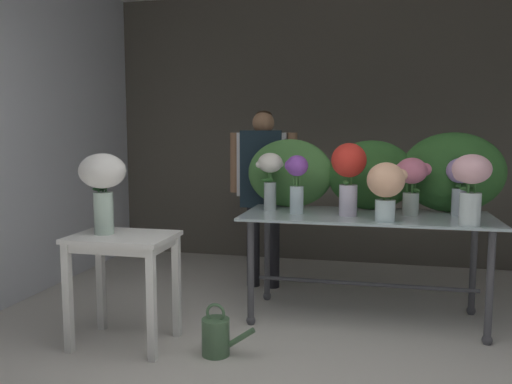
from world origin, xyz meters
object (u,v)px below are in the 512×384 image
object	(u,v)px
vase_peach_freesia	(386,186)
vase_scarlet_tulips	(349,171)
vase_lilac_roses	(460,181)
vase_blush_anemones	(471,182)
vase_rosy_hydrangea	(412,179)
vase_ivory_lilies	(270,174)
watering_can	(216,336)
side_table_white	(123,252)
vase_white_roses_tall	(102,181)
florist	(263,179)
vase_violet_stock	(296,179)
display_table_glass	(366,232)

from	to	relation	value
vase_peach_freesia	vase_scarlet_tulips	size ratio (longest dim) A/B	0.76
vase_lilac_roses	vase_blush_anemones	distance (m)	0.43
vase_rosy_hydrangea	vase_ivory_lilies	world-z (taller)	vase_ivory_lilies
vase_blush_anemones	watering_can	size ratio (longest dim) A/B	1.35
side_table_white	vase_rosy_hydrangea	bearing A→B (deg)	25.12
vase_rosy_hydrangea	vase_white_roses_tall	xyz separation A→B (m)	(-2.03, -0.89, 0.02)
florist	vase_white_roses_tall	distance (m)	1.69
vase_rosy_hydrangea	vase_violet_stock	distance (m)	0.86
florist	vase_lilac_roses	size ratio (longest dim) A/B	3.80
vase_white_roses_tall	vase_rosy_hydrangea	bearing A→B (deg)	23.61
vase_lilac_roses	vase_white_roses_tall	bearing A→B (deg)	-158.03
vase_scarlet_tulips	vase_violet_stock	xyz separation A→B (m)	(-0.40, 0.02, -0.08)
vase_peach_freesia	vase_ivory_lilies	size ratio (longest dim) A/B	0.90
vase_violet_stock	watering_can	world-z (taller)	vase_violet_stock
vase_blush_anemones	vase_white_roses_tall	world-z (taller)	vase_white_roses_tall
watering_can	vase_rosy_hydrangea	bearing A→B (deg)	36.69
florist	vase_rosy_hydrangea	world-z (taller)	florist
vase_blush_anemones	vase_white_roses_tall	xyz separation A→B (m)	(-2.38, -0.53, 0.01)
vase_rosy_hydrangea	vase_violet_stock	world-z (taller)	vase_violet_stock
display_table_glass	vase_lilac_roses	bearing A→B (deg)	10.11
display_table_glass	vase_white_roses_tall	world-z (taller)	vase_white_roses_tall
vase_scarlet_tulips	vase_ivory_lilies	bearing A→B (deg)	166.45
vase_scarlet_tulips	watering_can	world-z (taller)	vase_scarlet_tulips
florist	watering_can	distance (m)	1.77
florist	vase_rosy_hydrangea	distance (m)	1.41
vase_rosy_hydrangea	vase_white_roses_tall	bearing A→B (deg)	-156.39
side_table_white	vase_blush_anemones	world-z (taller)	vase_blush_anemones
vase_ivory_lilies	vase_white_roses_tall	xyz separation A→B (m)	(-0.95, -0.91, 0.01)
side_table_white	vase_lilac_roses	distance (m)	2.48
vase_rosy_hydrangea	vase_scarlet_tulips	distance (m)	0.47
side_table_white	watering_can	size ratio (longest dim) A/B	2.14
vase_white_roses_tall	vase_lilac_roses	bearing A→B (deg)	21.97
vase_ivory_lilies	watering_can	size ratio (longest dim) A/B	1.30
display_table_glass	vase_peach_freesia	size ratio (longest dim) A/B	4.50
vase_blush_anemones	vase_violet_stock	world-z (taller)	vase_blush_anemones
vase_violet_stock	vase_ivory_lilies	bearing A→B (deg)	150.98
vase_lilac_roses	vase_white_roses_tall	world-z (taller)	vase_white_roses_tall
display_table_glass	florist	xyz separation A→B (m)	(-0.94, 0.66, 0.34)
florist	vase_blush_anemones	distance (m)	1.88
display_table_glass	watering_can	world-z (taller)	display_table_glass
florist	vase_white_roses_tall	xyz separation A→B (m)	(-0.77, -1.50, 0.10)
vase_ivory_lilies	watering_can	xyz separation A→B (m)	(-0.16, -0.95, -0.98)
side_table_white	vase_lilac_roses	xyz separation A→B (m)	(2.25, 0.96, 0.44)
vase_violet_stock	vase_blush_anemones	bearing A→B (deg)	-11.74
vase_scarlet_tulips	vase_white_roses_tall	world-z (taller)	vase_scarlet_tulips
florist	vase_violet_stock	size ratio (longest dim) A/B	3.66
vase_blush_anemones	vase_ivory_lilies	world-z (taller)	vase_blush_anemones
display_table_glass	side_table_white	distance (m)	1.79
display_table_glass	vase_lilac_roses	xyz separation A→B (m)	(0.67, 0.12, 0.40)
side_table_white	florist	distance (m)	1.67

